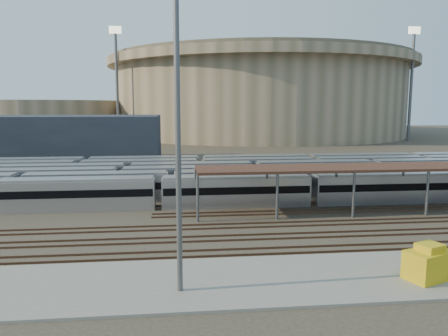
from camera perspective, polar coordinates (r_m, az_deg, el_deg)
The scene contains 12 objects.
ground at distance 46.66m, azimuth 6.57°, elevation -7.11°, with size 420.00×420.00×0.00m, color #383026.
apron at distance 31.74m, azimuth 3.64°, elevation -14.39°, with size 50.00×9.00×0.20m, color gray.
subway_trains at distance 64.15m, azimuth 3.54°, elevation -1.21°, with size 126.39×23.90×3.60m.
empty_tracks at distance 41.96m, azimuth 8.10°, elevation -8.77°, with size 170.00×9.62×0.18m.
stadium at distance 187.23m, azimuth 4.67°, elevation 9.47°, with size 124.00×124.00×32.50m.
secondary_arena at distance 180.96m, azimuth -22.33°, elevation 5.93°, with size 56.00×56.00×14.00m, color gray.
service_building at distance 102.21m, azimuth -20.33°, elevation 3.62°, with size 42.00×20.00×10.00m, color #1E232D.
floodlight_0 at distance 155.37m, azimuth -13.82°, elevation 11.07°, with size 4.00×1.00×38.40m.
floodlight_2 at distance 164.87m, azimuth 23.28°, elevation 10.47°, with size 4.00×1.00×38.40m.
floodlight_3 at distance 204.03m, azimuth -6.28°, elevation 10.52°, with size 4.00×1.00×38.40m.
yard_light_pole at distance 27.54m, azimuth -6.03°, elevation 3.48°, with size 0.81×0.36×19.52m.
yellow_equipment at distance 34.42m, azimuth 25.18°, elevation -11.37°, with size 3.24×2.03×2.03m, color gold.
Camera 1 is at (-10.10, -43.86, 12.30)m, focal length 35.00 mm.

